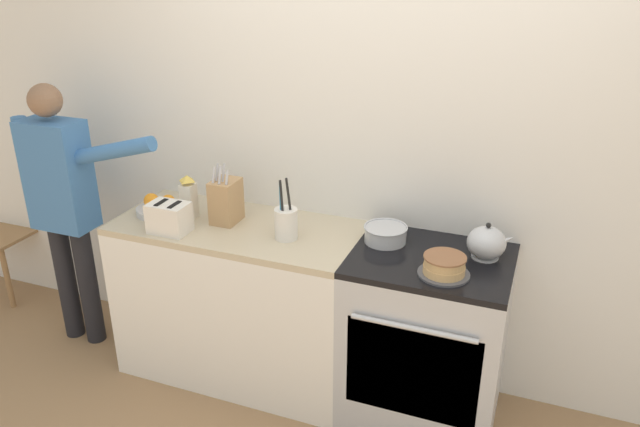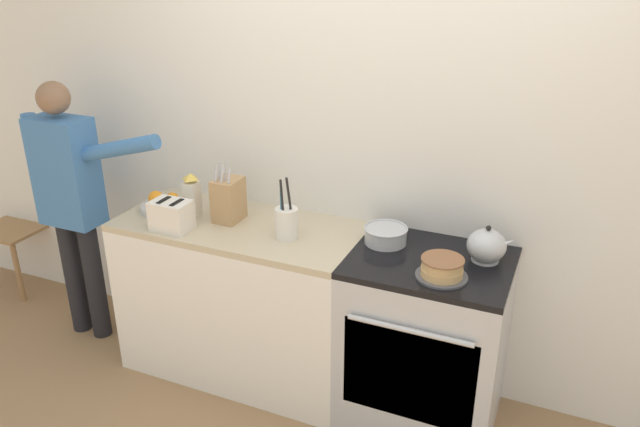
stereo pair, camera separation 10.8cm
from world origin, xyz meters
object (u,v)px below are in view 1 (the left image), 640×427
stove_range (425,339)px  knife_block (226,201)px  utensil_crock (286,223)px  tea_kettle (487,243)px  toaster (169,218)px  fruit_bowl (156,206)px  milk_carton (189,198)px  layer_cake (444,266)px  mixing_bowl (385,234)px  dining_chair (10,221)px  person_baker (63,197)px

stove_range → knife_block: bearing=178.6°
utensil_crock → tea_kettle: bearing=8.7°
tea_kettle → toaster: bearing=-169.4°
tea_kettle → stove_range: bearing=-157.3°
fruit_bowl → milk_carton: (0.20, 0.01, 0.07)m
layer_cake → stove_range: bearing=120.7°
utensil_crock → toaster: 0.59m
mixing_bowl → utensil_crock: utensil_crock is taller
layer_cake → fruit_bowl: (-1.57, 0.13, -0.00)m
layer_cake → milk_carton: milk_carton is taller
fruit_bowl → milk_carton: 0.21m
fruit_bowl → dining_chair: 1.51m
tea_kettle → knife_block: 1.31m
mixing_bowl → knife_block: size_ratio=0.67×
stove_range → knife_block: size_ratio=2.80×
mixing_bowl → dining_chair: 2.70m
tea_kettle → knife_block: size_ratio=0.68×
stove_range → layer_cake: (0.08, -0.14, 0.49)m
toaster → dining_chair: (-1.62, 0.45, -0.47)m
tea_kettle → mixing_bowl: bearing=-179.3°
knife_block → person_baker: person_baker is taller
layer_cake → mixing_bowl: (-0.33, 0.23, -0.00)m
person_baker → dining_chair: size_ratio=1.82×
knife_block → dining_chair: knife_block is taller
tea_kettle → utensil_crock: utensil_crock is taller
toaster → person_baker: (-0.77, 0.11, -0.04)m
knife_block → person_baker: size_ratio=0.20×
milk_carton → utensil_crock: bearing=-4.9°
utensil_crock → fruit_bowl: (-0.78, 0.03, -0.04)m
knife_block → dining_chair: size_ratio=0.37×
dining_chair → fruit_bowl: bearing=22.7°
knife_block → toaster: bearing=-133.4°
mixing_bowl → dining_chair: bearing=176.2°
fruit_bowl → milk_carton: bearing=4.0°
fruit_bowl → stove_range: bearing=0.5°
person_baker → tea_kettle: bearing=10.3°
fruit_bowl → tea_kettle: bearing=3.6°
tea_kettle → knife_block: bearing=-177.0°
toaster → fruit_bowl: bearing=139.3°
milk_carton → person_baker: (-0.77, -0.08, -0.08)m
stove_range → person_baker: size_ratio=0.57×
stove_range → mixing_bowl: mixing_bowl is taller
stove_range → utensil_crock: utensil_crock is taller
knife_block → dining_chair: bearing=172.5°
utensil_crock → person_baker: (-1.34, -0.03, -0.05)m
stove_range → milk_carton: size_ratio=3.77×
utensil_crock → fruit_bowl: bearing=177.4°
fruit_bowl → toaster: size_ratio=1.03×
layer_cake → tea_kettle: 0.28m
mixing_bowl → milk_carton: 1.05m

